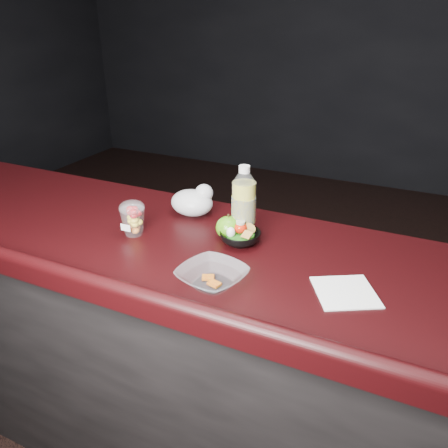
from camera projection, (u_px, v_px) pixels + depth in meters
The scene contains 8 objects.
counter at pixel (227, 368), 1.64m from camera, with size 4.06×0.71×1.02m.
lemonade_bottle at pixel (244, 207), 1.47m from camera, with size 0.08×0.08×0.25m.
fruit_cup at pixel (133, 217), 1.49m from camera, with size 0.09×0.09×0.12m.
green_apple at pixel (228, 228), 1.48m from camera, with size 0.09×0.09×0.09m.
plastic_bag at pixel (194, 201), 1.65m from camera, with size 0.16×0.13×0.12m.
snack_bowl at pixel (240, 236), 1.45m from camera, with size 0.16×0.16×0.08m.
takeout_bowl at pixel (212, 277), 1.23m from camera, with size 0.23×0.23×0.05m.
paper_napkin at pixel (345, 292), 1.20m from camera, with size 0.16×0.16×0.00m, color white.
Camera 1 is at (0.52, -0.83, 1.71)m, focal length 35.00 mm.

